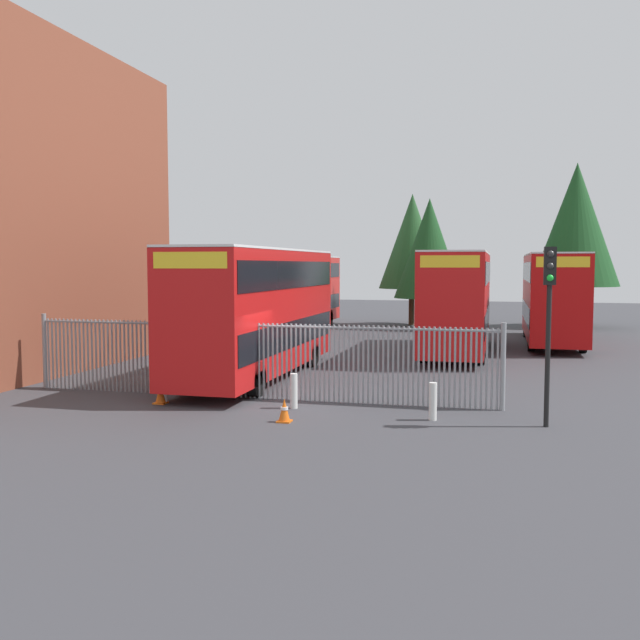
{
  "coord_description": "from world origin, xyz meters",
  "views": [
    {
      "loc": [
        5.96,
        -19.19,
        3.87
      ],
      "look_at": [
        0.0,
        4.0,
        2.0
      ],
      "focal_mm": 39.58,
      "sensor_mm": 36.0,
      "label": 1
    }
  ],
  "objects_px": {
    "double_decker_bus_behind_fence_right": "(553,295)",
    "traffic_cone_mid_forecourt": "(160,393)",
    "traffic_cone_by_gate": "(284,410)",
    "double_decker_bus_near_gate": "(258,308)",
    "bollard_near_left": "(164,386)",
    "bollard_center_front": "(294,391)",
    "double_decker_bus_far_back": "(299,289)",
    "bollard_near_right": "(433,401)",
    "traffic_light_kerbside": "(549,303)",
    "double_decker_bus_behind_fence_left": "(458,298)"
  },
  "relations": [
    {
      "from": "bollard_center_front",
      "to": "bollard_near_right",
      "type": "relative_size",
      "value": 1.0
    },
    {
      "from": "double_decker_bus_behind_fence_right",
      "to": "bollard_near_left",
      "type": "relative_size",
      "value": 11.38
    },
    {
      "from": "double_decker_bus_behind_fence_left",
      "to": "traffic_cone_by_gate",
      "type": "height_order",
      "value": "double_decker_bus_behind_fence_left"
    },
    {
      "from": "double_decker_bus_behind_fence_right",
      "to": "bollard_near_left",
      "type": "bearing_deg",
      "value": -122.28
    },
    {
      "from": "bollard_near_right",
      "to": "traffic_light_kerbside",
      "type": "distance_m",
      "value": 3.69
    },
    {
      "from": "traffic_cone_by_gate",
      "to": "traffic_cone_mid_forecourt",
      "type": "bearing_deg",
      "value": 161.46
    },
    {
      "from": "double_decker_bus_behind_fence_right",
      "to": "bollard_center_front",
      "type": "height_order",
      "value": "double_decker_bus_behind_fence_right"
    },
    {
      "from": "bollard_near_right",
      "to": "traffic_cone_mid_forecourt",
      "type": "relative_size",
      "value": 1.61
    },
    {
      "from": "double_decker_bus_near_gate",
      "to": "double_decker_bus_far_back",
      "type": "relative_size",
      "value": 1.0
    },
    {
      "from": "double_decker_bus_behind_fence_left",
      "to": "double_decker_bus_far_back",
      "type": "height_order",
      "value": "same"
    },
    {
      "from": "double_decker_bus_far_back",
      "to": "bollard_center_front",
      "type": "height_order",
      "value": "double_decker_bus_far_back"
    },
    {
      "from": "double_decker_bus_behind_fence_right",
      "to": "traffic_cone_by_gate",
      "type": "height_order",
      "value": "double_decker_bus_behind_fence_right"
    },
    {
      "from": "traffic_cone_by_gate",
      "to": "double_decker_bus_near_gate",
      "type": "bearing_deg",
      "value": 114.67
    },
    {
      "from": "double_decker_bus_behind_fence_left",
      "to": "bollard_near_left",
      "type": "xyz_separation_m",
      "value": [
        -7.32,
        -13.34,
        -1.95
      ]
    },
    {
      "from": "double_decker_bus_behind_fence_left",
      "to": "double_decker_bus_far_back",
      "type": "bearing_deg",
      "value": 136.35
    },
    {
      "from": "double_decker_bus_behind_fence_right",
      "to": "traffic_light_kerbside",
      "type": "distance_m",
      "value": 18.87
    },
    {
      "from": "double_decker_bus_near_gate",
      "to": "bollard_near_right",
      "type": "bearing_deg",
      "value": -38.99
    },
    {
      "from": "bollard_center_front",
      "to": "traffic_light_kerbside",
      "type": "distance_m",
      "value": 6.98
    },
    {
      "from": "double_decker_bus_far_back",
      "to": "bollard_near_left",
      "type": "relative_size",
      "value": 11.38
    },
    {
      "from": "double_decker_bus_behind_fence_left",
      "to": "double_decker_bus_far_back",
      "type": "xyz_separation_m",
      "value": [
        -9.93,
        9.47,
        0.0
      ]
    },
    {
      "from": "double_decker_bus_near_gate",
      "to": "double_decker_bus_behind_fence_right",
      "type": "bearing_deg",
      "value": 52.24
    },
    {
      "from": "bollard_center_front",
      "to": "double_decker_bus_far_back",
      "type": "bearing_deg",
      "value": 105.7
    },
    {
      "from": "double_decker_bus_behind_fence_right",
      "to": "bollard_center_front",
      "type": "bearing_deg",
      "value": -113.28
    },
    {
      "from": "bollard_center_front",
      "to": "traffic_cone_by_gate",
      "type": "distance_m",
      "value": 1.69
    },
    {
      "from": "traffic_cone_by_gate",
      "to": "double_decker_bus_behind_fence_right",
      "type": "bearing_deg",
      "value": 69.11
    },
    {
      "from": "double_decker_bus_near_gate",
      "to": "double_decker_bus_far_back",
      "type": "height_order",
      "value": "same"
    },
    {
      "from": "double_decker_bus_near_gate",
      "to": "traffic_cone_by_gate",
      "type": "relative_size",
      "value": 18.32
    },
    {
      "from": "double_decker_bus_far_back",
      "to": "bollard_near_left",
      "type": "xyz_separation_m",
      "value": [
        2.6,
        -22.81,
        -1.95
      ]
    },
    {
      "from": "double_decker_bus_near_gate",
      "to": "bollard_near_right",
      "type": "distance_m",
      "value": 8.51
    },
    {
      "from": "double_decker_bus_near_gate",
      "to": "bollard_near_left",
      "type": "height_order",
      "value": "double_decker_bus_near_gate"
    },
    {
      "from": "bollard_near_left",
      "to": "bollard_center_front",
      "type": "bearing_deg",
      "value": 2.34
    },
    {
      "from": "double_decker_bus_behind_fence_right",
      "to": "traffic_cone_mid_forecourt",
      "type": "distance_m",
      "value": 21.97
    },
    {
      "from": "double_decker_bus_behind_fence_left",
      "to": "bollard_near_right",
      "type": "relative_size",
      "value": 11.38
    },
    {
      "from": "double_decker_bus_near_gate",
      "to": "bollard_near_left",
      "type": "xyz_separation_m",
      "value": [
        -1.11,
        -4.82,
        -1.95
      ]
    },
    {
      "from": "double_decker_bus_near_gate",
      "to": "bollard_near_left",
      "type": "distance_m",
      "value": 5.31
    },
    {
      "from": "bollard_center_front",
      "to": "traffic_cone_mid_forecourt",
      "type": "relative_size",
      "value": 1.61
    },
    {
      "from": "bollard_near_left",
      "to": "traffic_cone_by_gate",
      "type": "distance_m",
      "value": 4.29
    },
    {
      "from": "double_decker_bus_near_gate",
      "to": "bollard_near_right",
      "type": "height_order",
      "value": "double_decker_bus_near_gate"
    },
    {
      "from": "double_decker_bus_far_back",
      "to": "traffic_light_kerbside",
      "type": "distance_m",
      "value": 26.58
    },
    {
      "from": "double_decker_bus_behind_fence_right",
      "to": "bollard_near_right",
      "type": "relative_size",
      "value": 11.38
    },
    {
      "from": "bollard_near_left",
      "to": "bollard_center_front",
      "type": "xyz_separation_m",
      "value": [
        3.77,
        0.15,
        0.0
      ]
    },
    {
      "from": "double_decker_bus_behind_fence_right",
      "to": "bollard_center_front",
      "type": "distance_m",
      "value": 19.92
    },
    {
      "from": "double_decker_bus_near_gate",
      "to": "traffic_light_kerbside",
      "type": "height_order",
      "value": "double_decker_bus_near_gate"
    },
    {
      "from": "traffic_light_kerbside",
      "to": "traffic_cone_mid_forecourt",
      "type": "bearing_deg",
      "value": 178.31
    },
    {
      "from": "bollard_near_right",
      "to": "traffic_cone_mid_forecourt",
      "type": "xyz_separation_m",
      "value": [
        -7.58,
        0.24,
        -0.19
      ]
    },
    {
      "from": "bollard_near_left",
      "to": "bollard_near_right",
      "type": "distance_m",
      "value": 7.55
    },
    {
      "from": "bollard_near_left",
      "to": "double_decker_bus_behind_fence_left",
      "type": "bearing_deg",
      "value": 61.24
    },
    {
      "from": "traffic_cone_mid_forecourt",
      "to": "traffic_cone_by_gate",
      "type": "bearing_deg",
      "value": -18.54
    },
    {
      "from": "double_decker_bus_far_back",
      "to": "traffic_cone_by_gate",
      "type": "relative_size",
      "value": 18.32
    },
    {
      "from": "bollard_near_right",
      "to": "traffic_cone_by_gate",
      "type": "relative_size",
      "value": 1.61
    }
  ]
}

